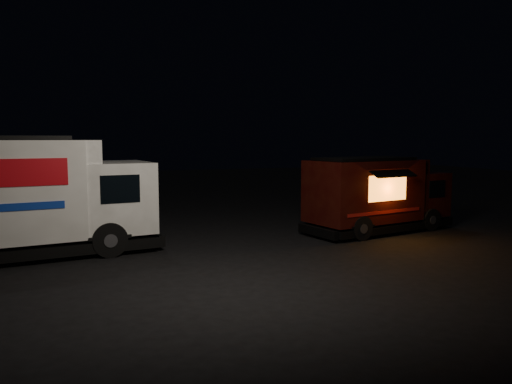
{
  "coord_description": "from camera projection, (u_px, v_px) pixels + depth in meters",
  "views": [
    {
      "loc": [
        -3.61,
        -13.69,
        3.34
      ],
      "look_at": [
        2.03,
        2.0,
        1.57
      ],
      "focal_mm": 35.0,
      "sensor_mm": 36.0,
      "label": 1
    }
  ],
  "objects": [
    {
      "name": "red_truck",
      "position": [
        379.0,
        194.0,
        18.07
      ],
      "size": [
        6.12,
        3.27,
        2.7
      ],
      "primitive_type": null,
      "rotation": [
        0.0,
        0.0,
        0.2
      ],
      "color": "#351009",
      "rests_on": "ground"
    },
    {
      "name": "ground",
      "position": [
        213.0,
        255.0,
        14.38
      ],
      "size": [
        80.0,
        80.0,
        0.0
      ],
      "primitive_type": "plane",
      "color": "black",
      "rests_on": "ground"
    },
    {
      "name": "white_truck",
      "position": [
        22.0,
        197.0,
        14.02
      ],
      "size": [
        7.86,
        3.61,
        3.43
      ],
      "primitive_type": null,
      "rotation": [
        0.0,
        0.0,
        0.14
      ],
      "color": "white",
      "rests_on": "ground"
    }
  ]
}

